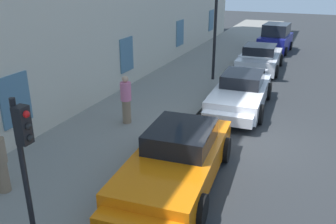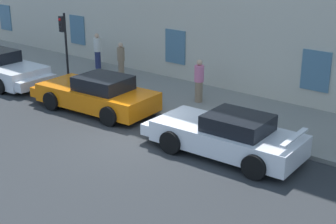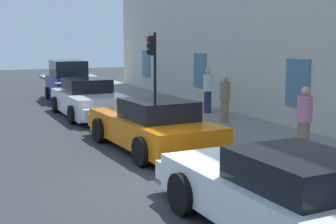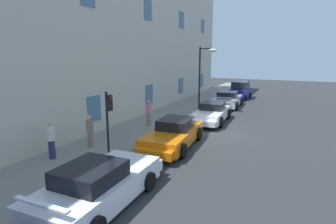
# 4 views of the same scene
# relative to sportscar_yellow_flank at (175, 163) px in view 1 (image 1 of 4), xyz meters

# --- Properties ---
(ground_plane) EXTENTS (80.00, 80.00, 0.00)m
(ground_plane) POSITION_rel_sportscar_yellow_flank_xyz_m (3.27, -1.18, -0.62)
(ground_plane) COLOR #2B2D30
(sidewalk) EXTENTS (60.00, 4.05, 0.14)m
(sidewalk) POSITION_rel_sportscar_yellow_flank_xyz_m (3.27, 2.98, -0.55)
(sidewalk) COLOR gray
(sidewalk) RESTS_ON ground
(sportscar_yellow_flank) EXTENTS (5.22, 2.45, 1.39)m
(sportscar_yellow_flank) POSITION_rel_sportscar_yellow_flank_xyz_m (0.00, 0.00, 0.00)
(sportscar_yellow_flank) COLOR orange
(sportscar_yellow_flank) RESTS_ON ground
(sportscar_white_middle) EXTENTS (5.02, 2.27, 1.34)m
(sportscar_white_middle) POSITION_rel_sportscar_yellow_flank_xyz_m (6.02, -0.30, -0.01)
(sportscar_white_middle) COLOR white
(sportscar_white_middle) RESTS_ON ground
(sportscar_tail_end) EXTENTS (4.78, 2.35, 1.43)m
(sportscar_tail_end) POSITION_rel_sportscar_yellow_flank_xyz_m (12.55, 0.01, 0.00)
(sportscar_tail_end) COLOR white
(sportscar_tail_end) RESTS_ON ground
(hatchback_distant) EXTENTS (3.63, 2.09, 1.85)m
(hatchback_distant) POSITION_rel_sportscar_yellow_flank_xyz_m (17.75, -0.11, 0.20)
(hatchback_distant) COLOR navy
(hatchback_distant) RESTS_ON ground
(traffic_light) EXTENTS (0.22, 0.36, 3.05)m
(traffic_light) POSITION_rel_sportscar_yellow_flank_xyz_m (-3.30, 1.42, 1.61)
(traffic_light) COLOR black
(traffic_light) RESTS_ON sidewalk
(street_lamp) EXTENTS (0.44, 1.42, 5.16)m
(street_lamp) POSITION_rel_sportscar_yellow_flank_xyz_m (9.20, 1.25, 3.13)
(street_lamp) COLOR black
(street_lamp) RESTS_ON sidewalk
(pedestrian_strolling) EXTENTS (0.49, 0.49, 1.69)m
(pedestrian_strolling) POSITION_rel_sportscar_yellow_flank_xyz_m (2.78, 2.93, 0.38)
(pedestrian_strolling) COLOR #8C7259
(pedestrian_strolling) RESTS_ON sidewalk
(pedestrian_bystander) EXTENTS (0.46, 0.46, 1.61)m
(pedestrian_bystander) POSITION_rel_sportscar_yellow_flank_xyz_m (-2.06, 3.57, 0.34)
(pedestrian_bystander) COLOR #8C7259
(pedestrian_bystander) RESTS_ON sidewalk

